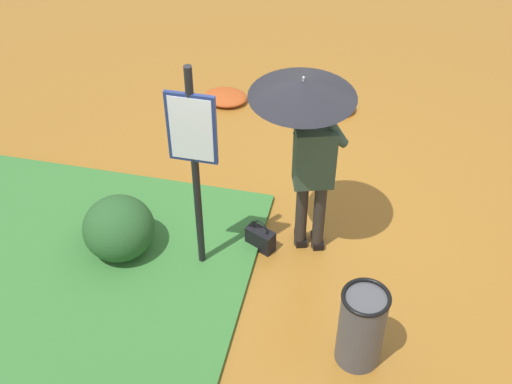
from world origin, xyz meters
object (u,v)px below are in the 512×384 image
at_px(trash_bin, 361,327).
at_px(info_sign_post, 194,152).
at_px(handbag, 260,238).
at_px(person_with_umbrella, 308,124).

bearing_deg(trash_bin, info_sign_post, -25.19).
bearing_deg(handbag, info_sign_post, 33.46).
distance_m(person_with_umbrella, info_sign_post, 1.05).
bearing_deg(trash_bin, person_with_umbrella, -60.02).
bearing_deg(person_with_umbrella, trash_bin, 119.98).
height_order(info_sign_post, trash_bin, info_sign_post).
bearing_deg(info_sign_post, person_with_umbrella, -152.76).
distance_m(info_sign_post, trash_bin, 2.10).
distance_m(person_with_umbrella, handbag, 1.49).
relative_size(info_sign_post, handbag, 6.22).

